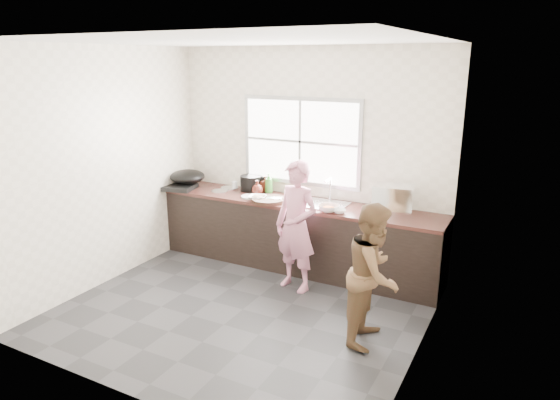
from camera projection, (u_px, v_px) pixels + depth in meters
The scene contains 30 objects.
floor at pixel (243, 310), 5.25m from camera, with size 3.60×3.20×0.01m, color #2C2C2F.
ceiling at pixel (237, 40), 4.51m from camera, with size 3.60×3.20×0.01m, color silver.
wall_back at pixel (309, 158), 6.25m from camera, with size 3.60×0.01×2.70m, color silver.
wall_left at pixel (106, 167), 5.69m from camera, with size 0.01×3.20×2.70m, color silver.
wall_right at pixel (427, 210), 4.07m from camera, with size 0.01×3.20×2.70m, color silver.
wall_front at pixel (118, 234), 3.51m from camera, with size 3.60×0.01×2.70m, color beige.
cabinet at pixel (297, 236), 6.23m from camera, with size 3.60×0.62×0.82m, color black.
countertop at pixel (297, 203), 6.12m from camera, with size 3.60×0.64×0.04m, color #3A1D18.
sink at pixel (323, 205), 5.95m from camera, with size 0.55×0.45×0.02m, color silver.
faucet at pixel (330, 189), 6.08m from camera, with size 0.02×0.02×0.30m, color silver.
window_frame at pixel (301, 141), 6.22m from camera, with size 1.60×0.05×1.10m, color #9EA0A5.
window_glazing at pixel (300, 142), 6.20m from camera, with size 1.50×0.01×1.00m, color white.
woman at pixel (296, 231), 5.57m from camera, with size 0.51×0.33×1.39m, color pink.
person_side at pixel (374, 274), 4.52m from camera, with size 0.65×0.50×1.33m, color brown.
cutting_board at pixel (269, 200), 6.10m from camera, with size 0.43×0.43×0.04m, color black.
cleaver at pixel (274, 198), 6.10m from camera, with size 0.19×0.10×0.01m, color silver.
bowl_mince at pixel (257, 198), 6.16m from camera, with size 0.22×0.22×0.06m, color white.
bowl_crabs at pixel (329, 209), 5.70m from camera, with size 0.19×0.19×0.06m, color silver.
bowl_held at pixel (340, 211), 5.64m from camera, with size 0.18×0.18×0.06m, color white.
black_pot at pixel (251, 183), 6.59m from camera, with size 0.28×0.28×0.20m, color black.
plate_food at pixel (250, 197), 6.28m from camera, with size 0.23×0.23×0.02m, color silver.
bottle_green at pixel (269, 183), 6.45m from camera, with size 0.10×0.10×0.27m, color #327A27.
bottle_brown_tall at pixel (265, 184), 6.54m from camera, with size 0.09×0.09×0.19m, color #3F1A0F.
bottle_brown_short at pixel (257, 188), 6.40m from camera, with size 0.13×0.13×0.17m, color #441811.
glass_jar at pixel (235, 185), 6.71m from camera, with size 0.07×0.07×0.10m, color silver.
burner at pixel (180, 187), 6.68m from camera, with size 0.37×0.37×0.06m, color black.
wok at pixel (187, 176), 6.75m from camera, with size 0.47×0.47×0.18m, color black.
dish_rack at pixel (394, 200), 5.58m from camera, with size 0.44×0.31×0.33m, color white.
pot_lid_left at pixel (230, 188), 6.73m from camera, with size 0.24×0.24×0.01m, color silver.
pot_lid_right at pixel (220, 191), 6.57m from camera, with size 0.22×0.22×0.01m, color silver.
Camera 1 is at (2.56, -4.00, 2.54)m, focal length 32.00 mm.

